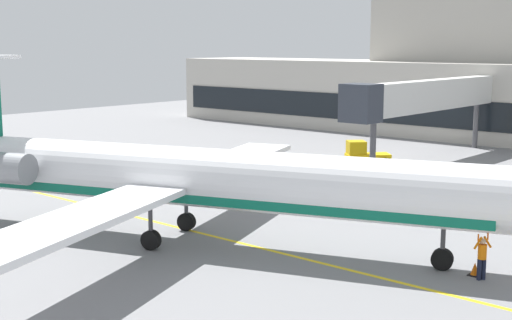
{
  "coord_description": "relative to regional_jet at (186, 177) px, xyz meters",
  "views": [
    {
      "loc": [
        25.58,
        -21.54,
        9.21
      ],
      "look_at": [
        0.7,
        6.82,
        3.0
      ],
      "focal_mm": 49.92,
      "sensor_mm": 36.0,
      "label": 1
    }
  ],
  "objects": [
    {
      "name": "ground",
      "position": [
        -1.82,
        -0.64,
        -3.13
      ],
      "size": [
        120.0,
        120.0,
        0.11
      ],
      "color": "slate"
    },
    {
      "name": "terminal_building",
      "position": [
        -6.67,
        45.19,
        3.59
      ],
      "size": [
        64.95,
        11.11,
        17.91
      ],
      "color": "#B7B2A8",
      "rests_on": "ground"
    },
    {
      "name": "marshaller",
      "position": [
        12.7,
        3.89,
        -2.13
      ],
      "size": [
        0.49,
        0.76,
        1.87
      ],
      "color": "#191E33",
      "rests_on": "ground"
    },
    {
      "name": "jet_bridge_west",
      "position": [
        -2.96,
        28.02,
        2.01
      ],
      "size": [
        2.4,
        21.19,
        6.47
      ],
      "color": "silver",
      "rests_on": "ground"
    },
    {
      "name": "safety_cone_bravo",
      "position": [
        12.29,
        4.2,
        -2.83
      ],
      "size": [
        0.47,
        0.47,
        0.55
      ],
      "color": "orange",
      "rests_on": "ground"
    },
    {
      "name": "safety_cone_alpha",
      "position": [
        -3.94,
        6.83,
        -2.83
      ],
      "size": [
        0.47,
        0.47,
        0.55
      ],
      "color": "orange",
      "rests_on": "ground"
    },
    {
      "name": "baggage_tug",
      "position": [
        -5.2,
        23.24,
        -2.2
      ],
      "size": [
        3.34,
        3.43,
        1.92
      ],
      "color": "#E5B20C",
      "rests_on": "ground"
    },
    {
      "name": "regional_jet",
      "position": [
        0.0,
        0.0,
        0.0
      ],
      "size": [
        33.5,
        25.89,
        8.59
      ],
      "color": "white",
      "rests_on": "ground"
    },
    {
      "name": "safety_cone_charlie",
      "position": [
        -13.09,
        4.23,
        -2.83
      ],
      "size": [
        0.47,
        0.47,
        0.55
      ],
      "color": "orange",
      "rests_on": "ground"
    }
  ]
}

